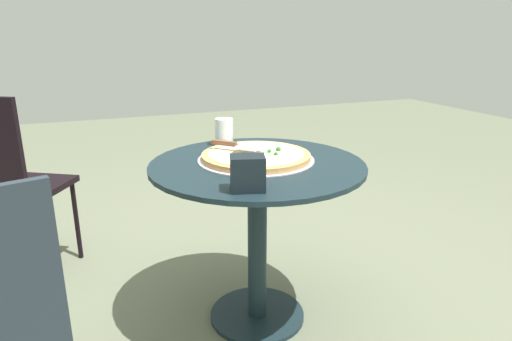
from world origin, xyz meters
name	(u,v)px	position (x,y,z in m)	size (l,w,h in m)	color
ground_plane	(257,316)	(0.00, 0.00, 0.00)	(10.00, 10.00, 0.00)	#646A54
patio_table	(257,206)	(0.00, 0.00, 0.51)	(0.84, 0.84, 0.69)	#16262C
pizza_on_tray	(256,156)	(0.01, 0.04, 0.71)	(0.46, 0.46, 0.05)	silver
pizza_server	(235,145)	(-0.06, 0.09, 0.74)	(0.18, 0.19, 0.02)	silver
drinking_cup	(224,132)	(-0.03, 0.31, 0.75)	(0.08, 0.08, 0.12)	white
napkin_dispenser	(248,173)	(-0.14, -0.28, 0.75)	(0.11, 0.08, 0.11)	black
patio_chair_far	(3,178)	(-0.98, 0.71, 0.53)	(0.56, 0.56, 0.92)	black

